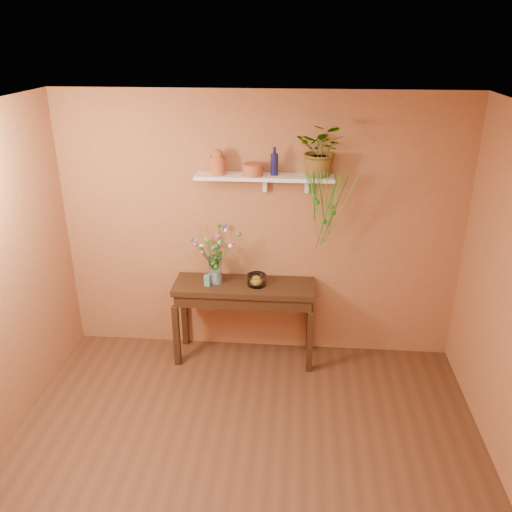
# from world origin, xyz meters

# --- Properties ---
(room) EXTENTS (4.04, 4.04, 2.70)m
(room) POSITION_xyz_m (0.00, 0.00, 1.35)
(room) COLOR #522D1C
(room) RESTS_ON ground
(sideboard) EXTENTS (1.40, 0.45, 0.85)m
(sideboard) POSITION_xyz_m (-0.14, 1.75, 0.73)
(sideboard) COLOR #322112
(sideboard) RESTS_ON ground
(wall_shelf) EXTENTS (1.30, 0.24, 0.19)m
(wall_shelf) POSITION_xyz_m (0.06, 1.87, 1.92)
(wall_shelf) COLOR white
(wall_shelf) RESTS_ON room
(terracotta_jug) EXTENTS (0.14, 0.14, 0.24)m
(terracotta_jug) POSITION_xyz_m (-0.38, 1.86, 2.05)
(terracotta_jug) COLOR #A5502B
(terracotta_jug) RESTS_ON wall_shelf
(terracotta_pot) EXTENTS (0.21, 0.21, 0.11)m
(terracotta_pot) POSITION_xyz_m (-0.05, 1.84, 1.99)
(terracotta_pot) COLOR #A5502B
(terracotta_pot) RESTS_ON wall_shelf
(blue_bottle) EXTENTS (0.09, 0.09, 0.26)m
(blue_bottle) POSITION_xyz_m (0.14, 1.88, 2.04)
(blue_bottle) COLOR #131240
(blue_bottle) RESTS_ON wall_shelf
(spider_plant) EXTENTS (0.52, 0.48, 0.49)m
(spider_plant) POSITION_xyz_m (0.57, 1.89, 2.18)
(spider_plant) COLOR #186214
(spider_plant) RESTS_ON wall_shelf
(plant_fronds) EXTENTS (0.46, 0.31, 0.77)m
(plant_fronds) POSITION_xyz_m (0.62, 1.74, 1.70)
(plant_fronds) COLOR #186214
(plant_fronds) RESTS_ON wall_shelf
(glass_vase) EXTENTS (0.13, 0.13, 0.28)m
(glass_vase) POSITION_xyz_m (-0.42, 1.77, 0.97)
(glass_vase) COLOR white
(glass_vase) RESTS_ON sideboard
(bouquet) EXTENTS (0.50, 0.45, 0.45)m
(bouquet) POSITION_xyz_m (-0.43, 1.76, 1.26)
(bouquet) COLOR #386B28
(bouquet) RESTS_ON glass_vase
(glass_bowl) EXTENTS (0.19, 0.19, 0.11)m
(glass_bowl) POSITION_xyz_m (-0.01, 1.75, 0.90)
(glass_bowl) COLOR white
(glass_bowl) RESTS_ON sideboard
(lemon) EXTENTS (0.08, 0.08, 0.08)m
(lemon) POSITION_xyz_m (-0.01, 1.74, 0.90)
(lemon) COLOR gold
(lemon) RESTS_ON glass_bowl
(carton) EXTENTS (0.06, 0.05, 0.11)m
(carton) POSITION_xyz_m (-0.50, 1.69, 0.91)
(carton) COLOR #316F81
(carton) RESTS_ON sideboard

